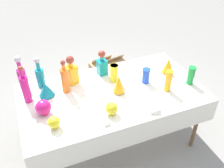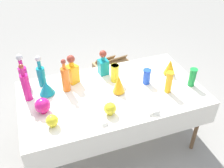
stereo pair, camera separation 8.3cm
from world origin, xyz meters
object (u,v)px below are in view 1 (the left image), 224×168
at_px(fluted_vase_0, 168,66).
at_px(cardboard_box_behind_left, 104,72).
at_px(tall_bottle_3, 65,79).
at_px(slender_vase_1, 114,73).
at_px(slender_vase_0, 146,75).
at_px(round_bowl_2, 43,107).
at_px(tall_bottle_1, 40,76).
at_px(slender_vase_3, 191,75).
at_px(slender_vase_2, 169,80).
at_px(round_bowl_0, 112,109).
at_px(fluted_vase_1, 119,84).
at_px(cardboard_box_behind_right, 115,71).
at_px(square_decanter_1, 71,72).
at_px(tall_bottle_2, 22,75).
at_px(square_decanter_0, 102,64).
at_px(round_bowl_1, 54,122).
at_px(fluted_vase_2, 46,89).
at_px(tall_bottle_0, 25,88).

distance_m(fluted_vase_0, cardboard_box_behind_left, 1.42).
distance_m(tall_bottle_3, cardboard_box_behind_left, 1.56).
distance_m(slender_vase_1, cardboard_box_behind_left, 1.34).
bearing_deg(slender_vase_0, round_bowl_2, -174.96).
distance_m(tall_bottle_1, slender_vase_1, 0.79).
height_order(slender_vase_0, slender_vase_3, slender_vase_3).
relative_size(slender_vase_1, slender_vase_2, 0.84).
height_order(slender_vase_3, round_bowl_0, slender_vase_3).
bearing_deg(slender_vase_0, slender_vase_1, 153.23).
bearing_deg(fluted_vase_1, cardboard_box_behind_right, 68.91).
relative_size(square_decanter_1, slender_vase_1, 1.67).
bearing_deg(slender_vase_1, tall_bottle_2, 164.47).
relative_size(slender_vase_1, round_bowl_2, 1.30).
xyz_separation_m(square_decanter_0, slender_vase_0, (0.38, -0.34, -0.04)).
xyz_separation_m(square_decanter_0, slender_vase_2, (0.53, -0.55, -0.00)).
distance_m(square_decanter_1, slender_vase_3, 1.28).
distance_m(slender_vase_3, round_bowl_1, 1.51).
xyz_separation_m(slender_vase_0, round_bowl_1, (-1.07, -0.31, -0.03)).
height_order(slender_vase_2, slender_vase_3, slender_vase_2).
bearing_deg(slender_vase_3, tall_bottle_2, 159.94).
relative_size(square_decanter_0, slender_vase_3, 1.46).
relative_size(fluted_vase_2, cardboard_box_behind_right, 0.33).
xyz_separation_m(slender_vase_2, fluted_vase_0, (0.18, 0.28, -0.03)).
xyz_separation_m(tall_bottle_1, slender_vase_1, (0.76, -0.19, -0.03)).
xyz_separation_m(square_decanter_1, slender_vase_0, (0.75, -0.29, -0.05)).
bearing_deg(round_bowl_0, slender_vase_0, 31.92).
bearing_deg(round_bowl_2, cardboard_box_behind_right, 45.96).
relative_size(fluted_vase_1, fluted_vase_2, 1.27).
xyz_separation_m(tall_bottle_3, cardboard_box_behind_right, (0.99, 1.04, -0.77)).
bearing_deg(square_decanter_1, square_decanter_0, 7.17).
relative_size(tall_bottle_3, slender_vase_0, 2.19).
height_order(tall_bottle_3, square_decanter_0, tall_bottle_3).
bearing_deg(square_decanter_1, tall_bottle_1, 169.78).
distance_m(slender_vase_0, fluted_vase_2, 1.06).
bearing_deg(fluted_vase_0, square_decanter_1, 168.53).
relative_size(tall_bottle_1, slender_vase_3, 1.73).
bearing_deg(slender_vase_2, square_decanter_0, 134.01).
bearing_deg(slender_vase_1, round_bowl_1, -148.34).
xyz_separation_m(slender_vase_1, fluted_vase_1, (-0.03, -0.21, -0.00)).
bearing_deg(slender_vase_3, cardboard_box_behind_right, 101.89).
xyz_separation_m(square_decanter_0, cardboard_box_behind_left, (0.35, 0.91, -0.75)).
bearing_deg(cardboard_box_behind_left, square_decanter_0, -111.25).
distance_m(tall_bottle_0, fluted_vase_0, 1.56).
distance_m(square_decanter_1, cardboard_box_behind_right, 1.49).
bearing_deg(fluted_vase_1, round_bowl_2, -176.71).
relative_size(fluted_vase_1, round_bowl_2, 1.31).
distance_m(fluted_vase_0, fluted_vase_1, 0.68).
bearing_deg(tall_bottle_2, cardboard_box_behind_right, 29.55).
bearing_deg(slender_vase_2, tall_bottle_0, 165.35).
relative_size(round_bowl_0, cardboard_box_behind_left, 0.29).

